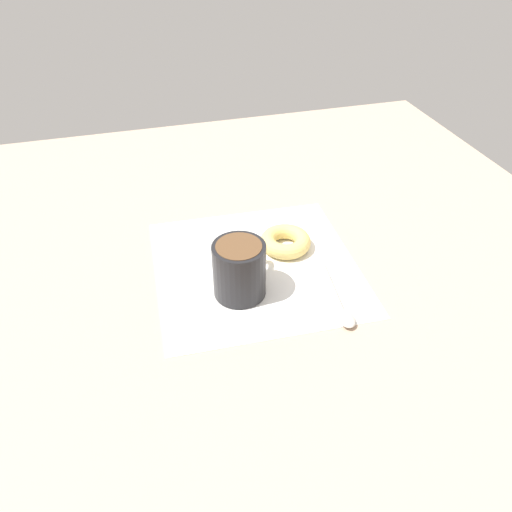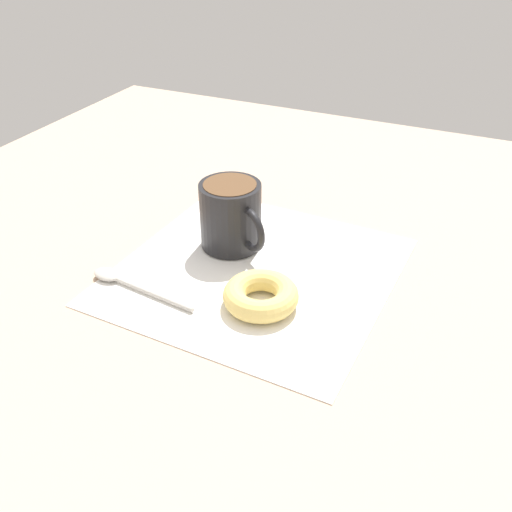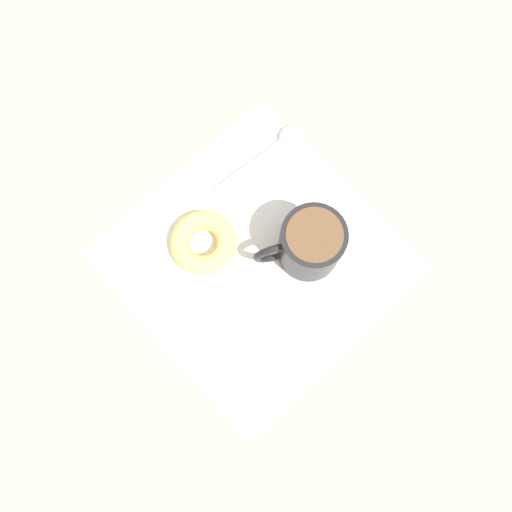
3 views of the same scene
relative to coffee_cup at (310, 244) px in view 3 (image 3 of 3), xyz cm
name	(u,v)px [view 3 (image 3 of 3)]	position (x,y,z in cm)	size (l,w,h in cm)	color
ground_plane	(245,260)	(-5.19, -6.12, -5.83)	(120.00, 120.00, 2.00)	tan
napkin	(256,260)	(-3.99, -5.29, -4.68)	(32.34, 32.34, 0.30)	white
coffee_cup	(310,244)	(0.00, 0.00, 0.00)	(8.11, 10.52, 8.79)	black
donut	(203,243)	(-10.16, -8.72, -3.22)	(8.62, 8.62, 2.62)	#E5C66B
spoon	(277,143)	(-13.31, 8.20, -4.14)	(3.25, 14.83, 0.90)	#B7B2A8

